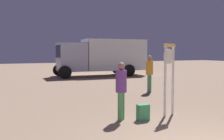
{
  "coord_description": "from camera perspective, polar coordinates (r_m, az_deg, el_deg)",
  "views": [
    {
      "loc": [
        -3.61,
        -3.18,
        1.87
      ],
      "look_at": [
        0.43,
        5.28,
        1.2
      ],
      "focal_mm": 40.99,
      "sensor_mm": 36.0,
      "label": 1
    }
  ],
  "objects": [
    {
      "name": "standing_clock",
      "position": [
        7.61,
        12.6,
        -0.23
      ],
      "size": [
        0.46,
        0.21,
        2.11
      ],
      "color": "silver",
      "rests_on": "ground_plane"
    },
    {
      "name": "person_near_clock",
      "position": [
        6.99,
        2.05,
        -3.99
      ],
      "size": [
        0.3,
        0.3,
        1.59
      ],
      "color": "#509B54",
      "rests_on": "ground_plane"
    },
    {
      "name": "backpack",
      "position": [
        7.12,
        6.91,
        -9.38
      ],
      "size": [
        0.33,
        0.23,
        0.44
      ],
      "color": "#439C5F",
      "rests_on": "ground_plane"
    },
    {
      "name": "person_distant",
      "position": [
        11.84,
        8.35,
        -0.41
      ],
      "size": [
        0.33,
        0.33,
        1.7
      ],
      "color": "#4D8C62",
      "rests_on": "ground_plane"
    },
    {
      "name": "box_truck_near",
      "position": [
        19.93,
        -1.97,
        3.22
      ],
      "size": [
        7.11,
        2.91,
        2.83
      ],
      "color": "silver",
      "rests_on": "ground_plane"
    }
  ]
}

